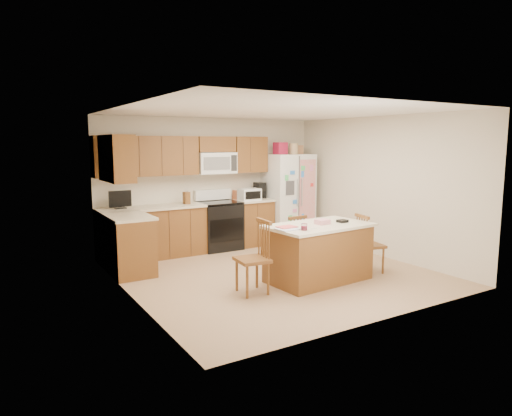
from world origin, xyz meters
TOP-DOWN VIEW (x-y plane):
  - ground at (0.00, 0.00)m, footprint 4.50×4.50m
  - room_shell at (0.00, 0.00)m, footprint 4.60×4.60m
  - cabinetry at (-0.98, 1.79)m, footprint 3.36×1.56m
  - stove at (0.00, 1.94)m, footprint 0.76×0.65m
  - refrigerator at (1.57, 1.87)m, footprint 0.90×0.79m
  - island at (0.34, -0.65)m, footprint 1.61×1.01m
  - windsor_chair_left at (-0.76, -0.64)m, footprint 0.45×0.47m
  - windsor_chair_back at (0.39, 0.08)m, footprint 0.40×0.38m
  - windsor_chair_right at (1.30, -0.71)m, footprint 0.46×0.47m

SIDE VIEW (x-z plane):
  - ground at x=0.00m, z-range 0.00..0.00m
  - windsor_chair_back at x=0.39m, z-range -0.02..0.86m
  - island at x=0.34m, z-range -0.04..0.90m
  - windsor_chair_right at x=1.30m, z-range -0.03..0.90m
  - windsor_chair_left at x=-0.76m, z-range -0.03..0.98m
  - stove at x=0.00m, z-range -0.09..1.04m
  - cabinetry at x=-0.98m, z-range -0.16..1.99m
  - refrigerator at x=1.57m, z-range -0.10..1.94m
  - room_shell at x=0.00m, z-range 0.18..2.70m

